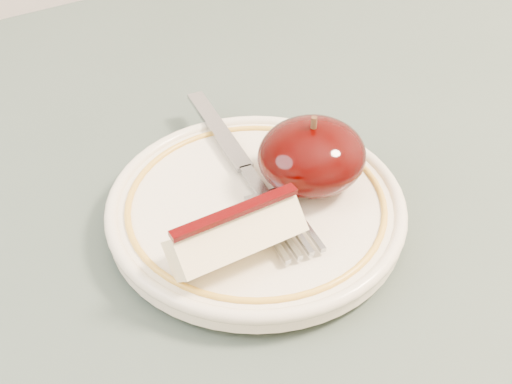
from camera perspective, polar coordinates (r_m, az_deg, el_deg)
plate at (r=0.47m, az=0.00°, el=-1.30°), size 0.20×0.20×0.02m
apple_half at (r=0.47m, az=4.49°, el=2.92°), size 0.07×0.07×0.05m
apple_wedge at (r=0.42m, az=-1.64°, el=-3.48°), size 0.08×0.04×0.04m
fork at (r=0.48m, az=-0.79°, el=1.81°), size 0.04×0.19×0.00m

